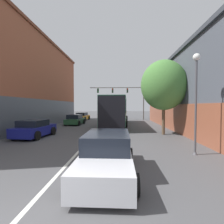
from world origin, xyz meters
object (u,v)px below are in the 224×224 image
(parked_car_left_far, at_px, (34,129))
(street_tree_near, at_px, (164,85))
(parked_car_left_mid, at_px, (82,117))
(traffic_signal_gantry, at_px, (125,94))
(parked_car_left_near, at_px, (75,120))
(bus, at_px, (116,110))
(hatchback_foreground, at_px, (107,155))
(street_lamp, at_px, (196,91))

(parked_car_left_far, xyz_separation_m, street_tree_near, (10.46, 1.83, 3.57))
(parked_car_left_mid, relative_size, traffic_signal_gantry, 0.43)
(traffic_signal_gantry, relative_size, street_tree_near, 1.52)
(parked_car_left_near, bearing_deg, bus, -94.13)
(parked_car_left_mid, bearing_deg, parked_car_left_near, -170.23)
(bus, xyz_separation_m, hatchback_foreground, (0.01, -15.76, -1.26))
(hatchback_foreground, height_order, parked_car_left_near, hatchback_foreground)
(hatchback_foreground, relative_size, parked_car_left_near, 1.19)
(parked_car_left_mid, distance_m, traffic_signal_gantry, 8.48)
(parked_car_left_far, bearing_deg, bus, -30.70)
(bus, relative_size, traffic_signal_gantry, 1.35)
(traffic_signal_gantry, bearing_deg, parked_car_left_mid, -168.14)
(parked_car_left_far, relative_size, traffic_signal_gantry, 0.41)
(parked_car_left_near, xyz_separation_m, parked_car_left_far, (-0.78, -9.37, 0.03))
(parked_car_left_near, height_order, traffic_signal_gantry, traffic_signal_gantry)
(hatchback_foreground, height_order, parked_car_left_far, hatchback_foreground)
(parked_car_left_far, distance_m, traffic_signal_gantry, 19.95)
(bus, height_order, parked_car_left_mid, bus)
(bus, relative_size, street_lamp, 2.59)
(hatchback_foreground, xyz_separation_m, street_tree_near, (4.22, 8.93, 3.55))
(parked_car_left_mid, height_order, parked_car_left_far, parked_car_left_far)
(parked_car_left_mid, xyz_separation_m, street_lamp, (10.30, -20.93, 2.54))
(parked_car_left_mid, xyz_separation_m, parked_car_left_far, (-0.20, -16.50, 0.03))
(parked_car_left_mid, height_order, street_tree_near, street_tree_near)
(bus, height_order, parked_car_left_near, bus)
(bus, relative_size, street_tree_near, 2.05)
(parked_car_left_near, height_order, street_lamp, street_lamp)
(parked_car_left_near, relative_size, traffic_signal_gantry, 0.40)
(traffic_signal_gantry, xyz_separation_m, street_tree_near, (2.90, -16.21, -0.34))
(street_tree_near, bearing_deg, bus, 121.75)
(street_tree_near, bearing_deg, parked_car_left_mid, 124.97)
(hatchback_foreground, height_order, parked_car_left_mid, hatchback_foreground)
(hatchback_foreground, distance_m, street_tree_near, 10.49)
(street_lamp, bearing_deg, bus, 108.06)
(parked_car_left_far, xyz_separation_m, traffic_signal_gantry, (7.55, 18.04, 3.91))
(hatchback_foreground, relative_size, street_lamp, 0.93)
(street_lamp, bearing_deg, traffic_signal_gantry, 97.47)
(street_tree_near, bearing_deg, traffic_signal_gantry, 100.16)
(hatchback_foreground, bearing_deg, parked_car_left_far, 41.66)
(bus, relative_size, parked_car_left_near, 3.33)
(parked_car_left_near, height_order, street_tree_near, street_tree_near)
(parked_car_left_mid, bearing_deg, parked_car_left_far, -175.59)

